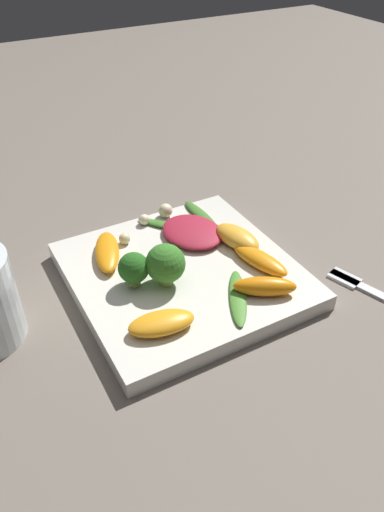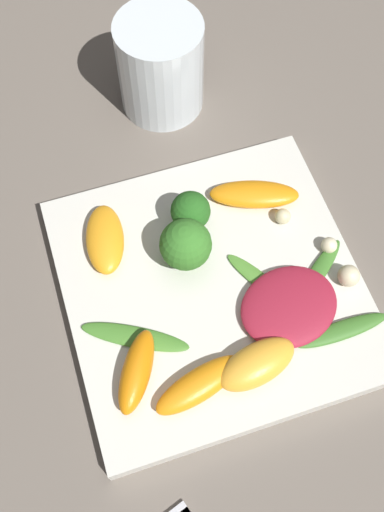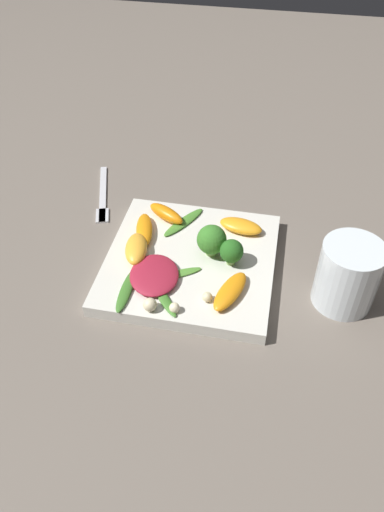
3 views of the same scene
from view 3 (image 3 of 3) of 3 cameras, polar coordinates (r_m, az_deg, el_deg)
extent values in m
plane|color=#6B6056|center=(0.74, -0.18, -1.27)|extent=(2.40, 2.40, 0.00)
cube|color=silver|center=(0.74, -0.18, -0.72)|extent=(0.24, 0.24, 0.02)
cylinder|color=white|center=(0.70, 17.37, -2.09)|extent=(0.08, 0.08, 0.10)
cube|color=silver|center=(0.90, -10.16, 7.16)|extent=(0.06, 0.16, 0.01)
cube|color=silver|center=(0.84, -10.23, 4.63)|extent=(0.03, 0.04, 0.01)
ellipsoid|color=maroon|center=(0.70, -4.34, -2.16)|extent=(0.08, 0.10, 0.01)
ellipsoid|color=orange|center=(0.77, -5.47, 3.00)|extent=(0.04, 0.08, 0.02)
ellipsoid|color=orange|center=(0.77, 5.60, 3.43)|extent=(0.07, 0.04, 0.02)
ellipsoid|color=orange|center=(0.79, -2.97, 4.87)|extent=(0.07, 0.05, 0.02)
ellipsoid|color=#FCAD33|center=(0.73, -6.39, 0.83)|extent=(0.05, 0.07, 0.02)
ellipsoid|color=orange|center=(0.67, 4.38, -4.03)|extent=(0.05, 0.08, 0.02)
cylinder|color=#84AD5B|center=(0.73, 2.22, 0.73)|extent=(0.02, 0.02, 0.02)
sphere|color=#387A28|center=(0.72, 2.26, 1.89)|extent=(0.04, 0.04, 0.04)
cylinder|color=#7A9E51|center=(0.72, 4.43, -0.58)|extent=(0.01, 0.01, 0.01)
sphere|color=#26601E|center=(0.71, 4.51, 0.38)|extent=(0.03, 0.03, 0.03)
ellipsoid|color=#3D7528|center=(0.69, -7.56, -3.94)|extent=(0.02, 0.08, 0.01)
ellipsoid|color=#47842D|center=(0.79, -0.96, 3.89)|extent=(0.06, 0.09, 0.00)
ellipsoid|color=#3D7528|center=(0.67, -3.23, -4.87)|extent=(0.06, 0.07, 0.01)
ellipsoid|color=#518E33|center=(0.70, -1.58, -2.04)|extent=(0.07, 0.05, 0.00)
sphere|color=beige|center=(0.66, -2.37, -5.88)|extent=(0.01, 0.01, 0.01)
sphere|color=beige|center=(0.66, -4.83, -5.56)|extent=(0.02, 0.02, 0.02)
sphere|color=beige|center=(0.67, 1.75, -4.71)|extent=(0.01, 0.01, 0.01)
camera|label=1|loc=(0.93, 20.70, 32.05)|focal=35.00mm
camera|label=2|loc=(0.67, -18.85, 38.02)|focal=42.00mm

